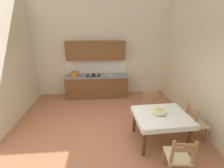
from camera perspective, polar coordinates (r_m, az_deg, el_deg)
ground_plane at (r=3.96m, az=-2.66°, el=-22.55°), size 5.83×6.70×0.10m
wall_back at (r=6.00m, az=-3.98°, el=15.65°), size 5.83×0.12×4.24m
kitchen_cabinetry at (r=5.93m, az=-5.98°, el=3.04°), size 2.45×0.63×2.20m
dining_table at (r=3.82m, az=18.32°, el=-12.74°), size 1.29×1.06×0.75m
dining_chair_kitchen_side at (r=4.62m, az=14.52°, el=-8.65°), size 0.45×0.45×0.93m
dining_chair_camera_side at (r=3.28m, az=24.06°, el=-24.20°), size 0.47×0.47×0.93m
dining_chair_window_side at (r=4.34m, az=29.28°, el=-12.99°), size 0.43×0.43×0.93m
fruit_bowl at (r=3.74m, az=17.70°, el=-10.03°), size 0.30×0.30×0.12m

